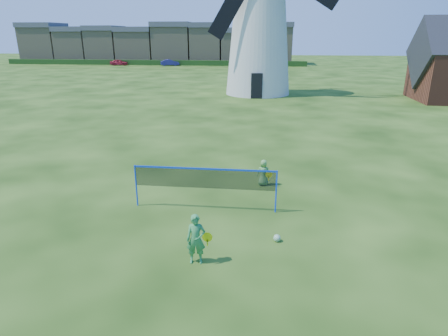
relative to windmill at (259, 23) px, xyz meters
The scene contains 10 objects.
ground 29.48m from the windmill, 91.08° to the right, with size 220.00×220.00×0.00m, color black.
windmill is the anchor object (origin of this frame).
badminton_net 28.96m from the windmill, 92.02° to the right, with size 5.05×0.05×1.55m.
player_girl 32.36m from the windmill, 91.24° to the right, with size 0.70×0.41×1.42m.
player_boy 26.64m from the windmill, 87.71° to the right, with size 0.64×0.42×1.09m.
play_ball 31.17m from the windmill, 87.13° to the right, with size 0.22×0.22×0.22m, color green.
terraced_houses 49.39m from the windmill, 118.43° to the left, with size 58.42×8.40×8.36m.
hedge 44.10m from the windmill, 121.11° to the left, with size 62.00×0.80×1.00m, color #193814.
car_left 46.49m from the windmill, 128.94° to the left, with size 1.41×3.49×1.19m, color maroon.
car_right 41.14m from the windmill, 117.13° to the left, with size 1.28×3.68×1.21m, color navy.
Camera 1 is at (1.62, -11.99, 5.92)m, focal length 30.56 mm.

